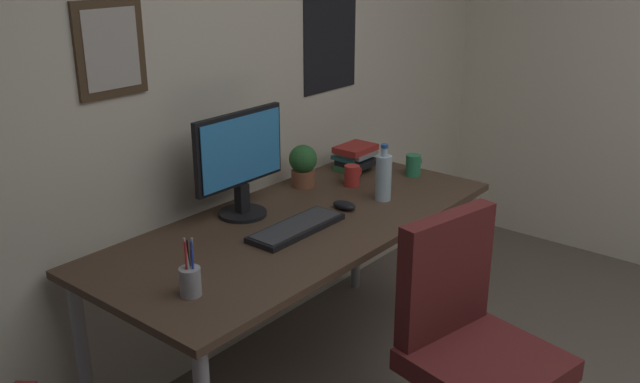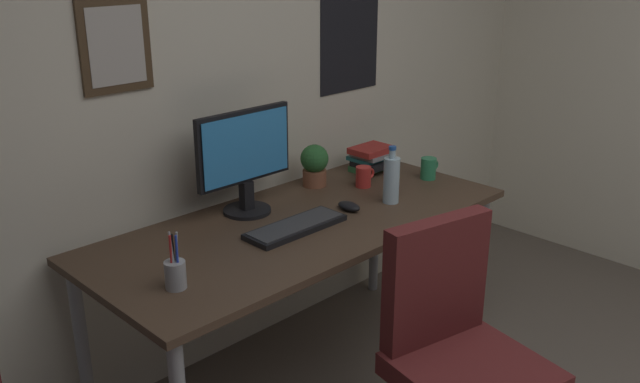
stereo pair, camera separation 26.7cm
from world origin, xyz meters
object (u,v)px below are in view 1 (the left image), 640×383
(computer_mouse, at_px, (344,205))
(pen_cup, at_px, (190,280))
(water_bottle, at_px, (384,177))
(coffee_mug_far, at_px, (414,165))
(office_chair, at_px, (469,338))
(book_stack_left, at_px, (355,157))
(keyboard, at_px, (296,228))
(potted_plant, at_px, (303,164))
(monitor, at_px, (240,160))
(coffee_mug_near, at_px, (352,175))

(computer_mouse, distance_m, pen_cup, 0.91)
(water_bottle, bearing_deg, coffee_mug_far, 11.56)
(office_chair, relative_size, pen_cup, 4.75)
(water_bottle, distance_m, book_stack_left, 0.43)
(computer_mouse, bearing_deg, keyboard, 178.77)
(water_bottle, xyz_separation_m, potted_plant, (-0.08, 0.39, -0.00))
(potted_plant, bearing_deg, computer_mouse, -109.44)
(keyboard, xyz_separation_m, book_stack_left, (0.76, 0.28, 0.05))
(computer_mouse, bearing_deg, potted_plant, 70.56)
(potted_plant, height_order, book_stack_left, potted_plant)
(monitor, height_order, pen_cup, monitor)
(computer_mouse, relative_size, pen_cup, 0.55)
(coffee_mug_far, xyz_separation_m, book_stack_left, (-0.11, 0.27, 0.02))
(office_chair, relative_size, water_bottle, 3.76)
(keyboard, height_order, computer_mouse, computer_mouse)
(monitor, distance_m, computer_mouse, 0.48)
(water_bottle, distance_m, coffee_mug_far, 0.38)
(coffee_mug_near, bearing_deg, monitor, 167.32)
(water_bottle, relative_size, pen_cup, 1.26)
(water_bottle, bearing_deg, monitor, 145.88)
(office_chair, relative_size, coffee_mug_near, 8.72)
(potted_plant, bearing_deg, keyboard, -142.31)
(monitor, xyz_separation_m, coffee_mug_far, (0.89, -0.27, -0.19))
(coffee_mug_far, bearing_deg, keyboard, -179.49)
(water_bottle, bearing_deg, pen_cup, -179.39)
(monitor, distance_m, coffee_mug_near, 0.63)
(water_bottle, xyz_separation_m, pen_cup, (-1.11, -0.01, -0.05))
(office_chair, height_order, computer_mouse, office_chair)
(coffee_mug_near, relative_size, pen_cup, 0.55)
(keyboard, relative_size, book_stack_left, 2.19)
(keyboard, xyz_separation_m, coffee_mug_near, (0.57, 0.15, 0.04))
(water_bottle, xyz_separation_m, book_stack_left, (0.26, 0.34, -0.04))
(water_bottle, relative_size, potted_plant, 1.29)
(pen_cup, bearing_deg, coffee_mug_near, 11.11)
(pen_cup, bearing_deg, computer_mouse, 4.63)
(coffee_mug_near, bearing_deg, coffee_mug_far, -25.29)
(monitor, bearing_deg, book_stack_left, -0.40)
(computer_mouse, xyz_separation_m, coffee_mug_near, (0.27, 0.16, 0.03))
(office_chair, distance_m, coffee_mug_near, 1.05)
(potted_plant, bearing_deg, water_bottle, -77.89)
(coffee_mug_near, height_order, pen_cup, pen_cup)
(office_chair, relative_size, book_stack_left, 4.83)
(coffee_mug_near, height_order, potted_plant, potted_plant)
(keyboard, relative_size, potted_plant, 2.21)
(office_chair, distance_m, computer_mouse, 0.80)
(keyboard, relative_size, coffee_mug_near, 3.95)
(computer_mouse, bearing_deg, office_chair, -108.09)
(coffee_mug_far, relative_size, book_stack_left, 0.56)
(keyboard, xyz_separation_m, potted_plant, (0.42, 0.32, 0.09))
(coffee_mug_far, distance_m, book_stack_left, 0.29)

